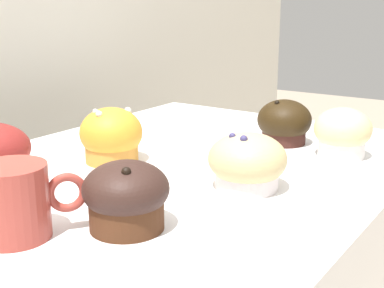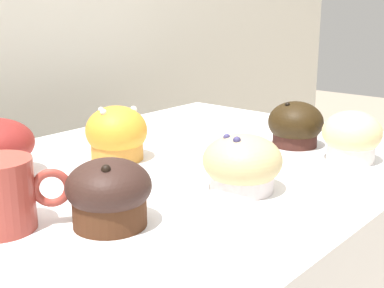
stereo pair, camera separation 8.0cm
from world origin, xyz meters
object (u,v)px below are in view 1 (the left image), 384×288
Objects in this scene: muffin_front_center at (126,196)px; coffee_cup at (14,200)px; muffin_back_left at (111,137)px; muffin_back_center at (284,123)px; muffin_front_right at (247,163)px; muffin_back_right at (342,133)px.

muffin_front_center is 0.92× the size of coffee_cup.
muffin_back_left reaches higher than coffee_cup.
muffin_front_center is 0.98× the size of muffin_back_left.
muffin_front_center is at bearing -178.37° from muffin_back_center.
muffin_front_center is at bearing -133.89° from muffin_back_left.
muffin_front_right is (0.01, -0.24, -0.00)m from muffin_back_left.
muffin_back_right is at bearing -13.73° from muffin_front_center.
muffin_front_right is 1.11× the size of muffin_back_center.
muffin_front_right is at bearing -87.80° from muffin_back_left.
muffin_front_center is at bearing 166.27° from muffin_back_right.
muffin_back_right is 0.12m from muffin_back_center.
muffin_back_right and muffin_front_right have the same top height.
muffin_front_center and muffin_front_right have the same top height.
coffee_cup reaches higher than muffin_front_right.
muffin_back_center is 0.91× the size of coffee_cup.
muffin_front_right is at bearing -166.31° from muffin_back_center.
muffin_front_center is 0.91× the size of muffin_front_right.
muffin_back_center is (0.25, 0.06, 0.00)m from muffin_front_right.
muffin_front_center is 1.04× the size of muffin_back_right.
coffee_cup is (-0.53, 0.07, 0.01)m from muffin_back_center.
muffin_back_left is at bearing 145.40° from muffin_back_center.
muffin_front_right is (-0.23, 0.05, -0.00)m from muffin_back_right.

